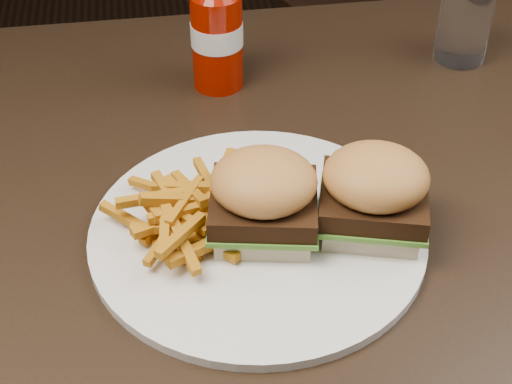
{
  "coord_description": "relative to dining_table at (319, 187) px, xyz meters",
  "views": [
    {
      "loc": [
        -0.17,
        -0.66,
        1.29
      ],
      "look_at": [
        -0.08,
        -0.08,
        0.8
      ],
      "focal_mm": 55.0,
      "sensor_mm": 36.0,
      "label": 1
    }
  ],
  "objects": [
    {
      "name": "dining_table",
      "position": [
        0.0,
        0.0,
        0.0
      ],
      "size": [
        1.2,
        0.8,
        0.04
      ],
      "primitive_type": "cube",
      "color": "black",
      "rests_on": "ground"
    },
    {
      "name": "chair_far",
      "position": [
        0.39,
        0.97,
        -0.3
      ],
      "size": [
        0.5,
        0.5,
        0.04
      ],
      "primitive_type": "cube",
      "rotation": [
        0.0,
        0.0,
        3.54
      ],
      "color": "black",
      "rests_on": "ground"
    },
    {
      "name": "plate",
      "position": [
        -0.08,
        -0.09,
        0.03
      ],
      "size": [
        0.34,
        0.34,
        0.01
      ],
      "primitive_type": "cylinder",
      "color": "white",
      "rests_on": "dining_table"
    },
    {
      "name": "sandwich_half_a",
      "position": [
        -0.08,
        -0.1,
        0.04
      ],
      "size": [
        0.11,
        0.1,
        0.02
      ],
      "primitive_type": "cube",
      "rotation": [
        0.0,
        0.0,
        -0.19
      ],
      "color": "#FBDBBA",
      "rests_on": "plate"
    },
    {
      "name": "sandwich_half_b",
      "position": [
        0.03,
        -0.1,
        0.04
      ],
      "size": [
        0.11,
        0.11,
        0.02
      ],
      "primitive_type": "cube",
      "rotation": [
        0.0,
        0.0,
        -0.28
      ],
      "color": "beige",
      "rests_on": "plate"
    },
    {
      "name": "fries_pile",
      "position": [
        -0.15,
        -0.08,
        0.05
      ],
      "size": [
        0.14,
        0.14,
        0.05
      ],
      "primitive_type": null,
      "rotation": [
        0.0,
        0.0,
        0.12
      ],
      "color": "#BA6A03",
      "rests_on": "plate"
    },
    {
      "name": "ketchup_bottle",
      "position": [
        -0.09,
        0.2,
        0.08
      ],
      "size": [
        0.08,
        0.08,
        0.13
      ],
      "primitive_type": "cylinder",
      "rotation": [
        0.0,
        0.0,
        0.41
      ],
      "color": "#8D0E00",
      "rests_on": "dining_table"
    },
    {
      "name": "tumbler",
      "position": [
        0.24,
        0.22,
        0.08
      ],
      "size": [
        0.08,
        0.08,
        0.11
      ],
      "primitive_type": "cylinder",
      "rotation": [
        0.0,
        0.0,
        0.17
      ],
      "color": "white",
      "rests_on": "dining_table"
    }
  ]
}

